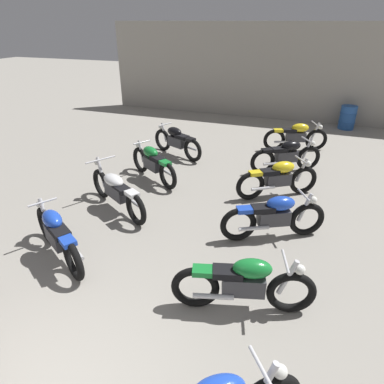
{
  "coord_description": "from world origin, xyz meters",
  "views": [
    {
      "loc": [
        2.07,
        -0.98,
        3.62
      ],
      "look_at": [
        0.0,
        4.67,
        0.55
      ],
      "focal_mm": 31.63,
      "sensor_mm": 36.0,
      "label": 1
    }
  ],
  "objects_px": {
    "motorcycle_left_row_4": "(177,141)",
    "motorcycle_right_row_3": "(278,178)",
    "motorcycle_left_row_1": "(57,235)",
    "motorcycle_right_row_5": "(296,136)",
    "motorcycle_left_row_2": "(116,190)",
    "motorcycle_right_row_2": "(274,216)",
    "oil_drum": "(348,117)",
    "motorcycle_right_row_1": "(244,283)",
    "motorcycle_right_row_4": "(287,155)",
    "motorcycle_left_row_3": "(153,163)"
  },
  "relations": [
    {
      "from": "motorcycle_left_row_1",
      "to": "motorcycle_right_row_5",
      "type": "xyz_separation_m",
      "value": [
        3.26,
        6.87,
        0.0
      ]
    },
    {
      "from": "motorcycle_left_row_1",
      "to": "motorcycle_left_row_4",
      "type": "bearing_deg",
      "value": 89.95
    },
    {
      "from": "motorcycle_left_row_1",
      "to": "motorcycle_left_row_3",
      "type": "xyz_separation_m",
      "value": [
        0.1,
        3.4,
        0.0
      ]
    },
    {
      "from": "motorcycle_left_row_3",
      "to": "motorcycle_right_row_1",
      "type": "distance_m",
      "value": 4.63
    },
    {
      "from": "motorcycle_right_row_3",
      "to": "motorcycle_right_row_4",
      "type": "bearing_deg",
      "value": 89.15
    },
    {
      "from": "motorcycle_left_row_1",
      "to": "motorcycle_right_row_3",
      "type": "height_order",
      "value": "same"
    },
    {
      "from": "motorcycle_right_row_5",
      "to": "motorcycle_left_row_1",
      "type": "bearing_deg",
      "value": -115.38
    },
    {
      "from": "motorcycle_right_row_4",
      "to": "motorcycle_right_row_5",
      "type": "height_order",
      "value": "same"
    },
    {
      "from": "motorcycle_right_row_3",
      "to": "motorcycle_right_row_2",
      "type": "bearing_deg",
      "value": -85.1
    },
    {
      "from": "motorcycle_right_row_3",
      "to": "motorcycle_right_row_5",
      "type": "bearing_deg",
      "value": 88.05
    },
    {
      "from": "motorcycle_right_row_4",
      "to": "motorcycle_right_row_3",
      "type": "bearing_deg",
      "value": -90.85
    },
    {
      "from": "motorcycle_left_row_3",
      "to": "motorcycle_right_row_2",
      "type": "height_order",
      "value": "same"
    },
    {
      "from": "motorcycle_left_row_4",
      "to": "motorcycle_right_row_1",
      "type": "bearing_deg",
      "value": -59.1
    },
    {
      "from": "motorcycle_left_row_2",
      "to": "motorcycle_right_row_3",
      "type": "xyz_separation_m",
      "value": [
        3.1,
        1.77,
        0.01
      ]
    },
    {
      "from": "motorcycle_left_row_4",
      "to": "motorcycle_right_row_3",
      "type": "relative_size",
      "value": 1.08
    },
    {
      "from": "motorcycle_right_row_1",
      "to": "motorcycle_right_row_2",
      "type": "distance_m",
      "value": 1.92
    },
    {
      "from": "motorcycle_left_row_2",
      "to": "motorcycle_left_row_3",
      "type": "bearing_deg",
      "value": 88.24
    },
    {
      "from": "motorcycle_left_row_1",
      "to": "motorcycle_right_row_1",
      "type": "height_order",
      "value": "same"
    },
    {
      "from": "motorcycle_left_row_4",
      "to": "motorcycle_right_row_5",
      "type": "relative_size",
      "value": 0.98
    },
    {
      "from": "motorcycle_left_row_2",
      "to": "motorcycle_right_row_2",
      "type": "bearing_deg",
      "value": 1.07
    },
    {
      "from": "motorcycle_right_row_1",
      "to": "motorcycle_right_row_2",
      "type": "xyz_separation_m",
      "value": [
        0.14,
        1.91,
        0.0
      ]
    },
    {
      "from": "motorcycle_left_row_3",
      "to": "motorcycle_right_row_3",
      "type": "bearing_deg",
      "value": 2.6
    },
    {
      "from": "motorcycle_left_row_1",
      "to": "motorcycle_right_row_5",
      "type": "distance_m",
      "value": 7.6
    },
    {
      "from": "motorcycle_left_row_1",
      "to": "motorcycle_right_row_5",
      "type": "bearing_deg",
      "value": 64.62
    },
    {
      "from": "motorcycle_left_row_1",
      "to": "motorcycle_right_row_2",
      "type": "relative_size",
      "value": 0.97
    },
    {
      "from": "motorcycle_left_row_3",
      "to": "motorcycle_right_row_4",
      "type": "height_order",
      "value": "same"
    },
    {
      "from": "motorcycle_left_row_1",
      "to": "motorcycle_left_row_3",
      "type": "bearing_deg",
      "value": 88.34
    },
    {
      "from": "motorcycle_left_row_3",
      "to": "oil_drum",
      "type": "distance_m",
      "value": 8.09
    },
    {
      "from": "motorcycle_right_row_1",
      "to": "motorcycle_right_row_3",
      "type": "bearing_deg",
      "value": 90.13
    },
    {
      "from": "motorcycle_left_row_2",
      "to": "motorcycle_right_row_1",
      "type": "relative_size",
      "value": 1.0
    },
    {
      "from": "motorcycle_right_row_4",
      "to": "oil_drum",
      "type": "distance_m",
      "value": 5.16
    },
    {
      "from": "motorcycle_right_row_1",
      "to": "motorcycle_right_row_3",
      "type": "xyz_separation_m",
      "value": [
        -0.01,
        3.62,
        0.0
      ]
    },
    {
      "from": "motorcycle_left_row_4",
      "to": "motorcycle_right_row_3",
      "type": "distance_m",
      "value": 3.55
    },
    {
      "from": "motorcycle_left_row_1",
      "to": "motorcycle_right_row_3",
      "type": "distance_m",
      "value": 4.73
    },
    {
      "from": "motorcycle_left_row_4",
      "to": "motorcycle_right_row_1",
      "type": "xyz_separation_m",
      "value": [
        3.15,
        -5.26,
        0.0
      ]
    },
    {
      "from": "motorcycle_right_row_1",
      "to": "motorcycle_right_row_3",
      "type": "height_order",
      "value": "same"
    },
    {
      "from": "motorcycle_left_row_2",
      "to": "motorcycle_left_row_4",
      "type": "relative_size",
      "value": 1.05
    },
    {
      "from": "motorcycle_left_row_4",
      "to": "motorcycle_left_row_1",
      "type": "bearing_deg",
      "value": -90.05
    },
    {
      "from": "motorcycle_left_row_1",
      "to": "motorcycle_left_row_3",
      "type": "relative_size",
      "value": 1.01
    },
    {
      "from": "motorcycle_left_row_2",
      "to": "motorcycle_left_row_3",
      "type": "relative_size",
      "value": 1.12
    },
    {
      "from": "oil_drum",
      "to": "motorcycle_right_row_2",
      "type": "bearing_deg",
      "value": -100.82
    },
    {
      "from": "motorcycle_left_row_1",
      "to": "motorcycle_left_row_4",
      "type": "height_order",
      "value": "same"
    },
    {
      "from": "motorcycle_left_row_3",
      "to": "oil_drum",
      "type": "height_order",
      "value": "motorcycle_left_row_3"
    },
    {
      "from": "motorcycle_left_row_1",
      "to": "oil_drum",
      "type": "distance_m",
      "value": 11.06
    },
    {
      "from": "motorcycle_right_row_1",
      "to": "oil_drum",
      "type": "relative_size",
      "value": 2.27
    },
    {
      "from": "motorcycle_left_row_1",
      "to": "motorcycle_right_row_2",
      "type": "bearing_deg",
      "value": 29.11
    },
    {
      "from": "motorcycle_right_row_1",
      "to": "motorcycle_right_row_2",
      "type": "height_order",
      "value": "same"
    },
    {
      "from": "motorcycle_left_row_3",
      "to": "motorcycle_right_row_1",
      "type": "height_order",
      "value": "same"
    },
    {
      "from": "motorcycle_left_row_2",
      "to": "motorcycle_right_row_2",
      "type": "distance_m",
      "value": 3.24
    },
    {
      "from": "motorcycle_left_row_2",
      "to": "motorcycle_left_row_3",
      "type": "height_order",
      "value": "motorcycle_left_row_2"
    }
  ]
}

